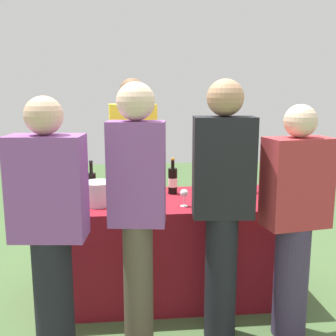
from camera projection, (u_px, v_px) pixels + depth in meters
ground_plane at (168, 292)px, 3.41m from camera, size 12.00×12.00×0.00m
tasting_table at (168, 246)px, 3.33m from camera, size 1.85×0.81×0.80m
wine_bottle_0 at (80, 184)px, 3.25m from camera, size 0.07×0.07×0.33m
wine_bottle_1 at (92, 185)px, 3.25m from camera, size 0.07×0.07×0.31m
wine_bottle_2 at (136, 180)px, 3.38m from camera, size 0.07×0.07×0.33m
wine_bottle_3 at (152, 180)px, 3.42m from camera, size 0.07×0.07×0.31m
wine_bottle_4 at (173, 181)px, 3.40m from camera, size 0.08×0.08×0.30m
wine_bottle_5 at (222, 179)px, 3.43m from camera, size 0.08×0.08×0.32m
wine_bottle_6 at (251, 179)px, 3.44m from camera, size 0.07×0.07×0.31m
wine_glass_0 at (156, 189)px, 3.15m from camera, size 0.07×0.07×0.15m
wine_glass_1 at (184, 194)px, 3.04m from camera, size 0.06×0.06×0.13m
wine_glass_2 at (240, 187)px, 3.21m from camera, size 0.06×0.06×0.14m
ice_bucket at (98, 193)px, 3.08m from camera, size 0.23×0.23×0.18m
server_pouring at (133, 165)px, 3.88m from camera, size 0.45×0.27×1.75m
guest_0 at (50, 227)px, 2.38m from camera, size 0.44×0.27×1.62m
guest_1 at (137, 207)px, 2.50m from camera, size 0.36×0.23×1.70m
guest_2 at (223, 202)px, 2.63m from camera, size 0.40×0.24×1.72m
guest_3 at (295, 216)px, 2.68m from camera, size 0.45×0.29×1.56m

